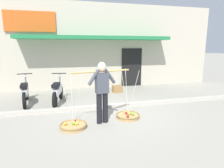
{
  "coord_description": "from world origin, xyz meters",
  "views": [
    {
      "loc": [
        -1.31,
        -5.47,
        2.11
      ],
      "look_at": [
        0.22,
        0.6,
        0.85
      ],
      "focal_mm": 30.26,
      "sensor_mm": 36.0,
      "label": 1
    }
  ],
  "objects_px": {
    "motorcycle_second_in_row": "(58,92)",
    "fruit_basket_left_side": "(128,115)",
    "motorcycle_nearest_shop": "(25,92)",
    "wooden_crate": "(117,89)",
    "fruit_basket_right_side": "(73,125)",
    "fruit_vendor": "(102,89)"
  },
  "relations": [
    {
      "from": "fruit_vendor",
      "to": "motorcycle_second_in_row",
      "type": "bearing_deg",
      "value": 119.79
    },
    {
      "from": "fruit_basket_left_side",
      "to": "motorcycle_second_in_row",
      "type": "height_order",
      "value": "fruit_basket_left_side"
    },
    {
      "from": "fruit_vendor",
      "to": "motorcycle_second_in_row",
      "type": "height_order",
      "value": "fruit_vendor"
    },
    {
      "from": "fruit_vendor",
      "to": "motorcycle_second_in_row",
      "type": "relative_size",
      "value": 0.94
    },
    {
      "from": "fruit_basket_left_side",
      "to": "fruit_vendor",
      "type": "bearing_deg",
      "value": -168.39
    },
    {
      "from": "fruit_vendor",
      "to": "motorcycle_nearest_shop",
      "type": "bearing_deg",
      "value": 135.16
    },
    {
      "from": "fruit_basket_left_side",
      "to": "wooden_crate",
      "type": "relative_size",
      "value": 3.3
    },
    {
      "from": "fruit_basket_left_side",
      "to": "fruit_basket_right_side",
      "type": "distance_m",
      "value": 1.66
    },
    {
      "from": "fruit_basket_right_side",
      "to": "wooden_crate",
      "type": "xyz_separation_m",
      "value": [
        2.18,
        3.49,
        0.09
      ]
    },
    {
      "from": "fruit_basket_left_side",
      "to": "motorcycle_nearest_shop",
      "type": "relative_size",
      "value": 0.8
    },
    {
      "from": "fruit_basket_left_side",
      "to": "motorcycle_second_in_row",
      "type": "distance_m",
      "value": 2.91
    },
    {
      "from": "motorcycle_nearest_shop",
      "to": "fruit_basket_right_side",
      "type": "bearing_deg",
      "value": -58.14
    },
    {
      "from": "motorcycle_second_in_row",
      "to": "fruit_basket_left_side",
      "type": "bearing_deg",
      "value": -44.35
    },
    {
      "from": "fruit_vendor",
      "to": "motorcycle_nearest_shop",
      "type": "xyz_separation_m",
      "value": [
        -2.4,
        2.39,
        -0.52
      ]
    },
    {
      "from": "fruit_vendor",
      "to": "motorcycle_second_in_row",
      "type": "xyz_separation_m",
      "value": [
        -1.25,
        2.18,
        -0.52
      ]
    },
    {
      "from": "motorcycle_nearest_shop",
      "to": "wooden_crate",
      "type": "relative_size",
      "value": 4.13
    },
    {
      "from": "fruit_vendor",
      "to": "wooden_crate",
      "type": "bearing_deg",
      "value": 67.57
    },
    {
      "from": "fruit_basket_right_side",
      "to": "motorcycle_nearest_shop",
      "type": "relative_size",
      "value": 0.8
    },
    {
      "from": "fruit_vendor",
      "to": "fruit_basket_left_side",
      "type": "height_order",
      "value": "fruit_vendor"
    },
    {
      "from": "fruit_vendor",
      "to": "motorcycle_second_in_row",
      "type": "distance_m",
      "value": 2.57
    },
    {
      "from": "fruit_basket_left_side",
      "to": "wooden_crate",
      "type": "distance_m",
      "value": 3.21
    },
    {
      "from": "motorcycle_second_in_row",
      "to": "wooden_crate",
      "type": "height_order",
      "value": "motorcycle_second_in_row"
    }
  ]
}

